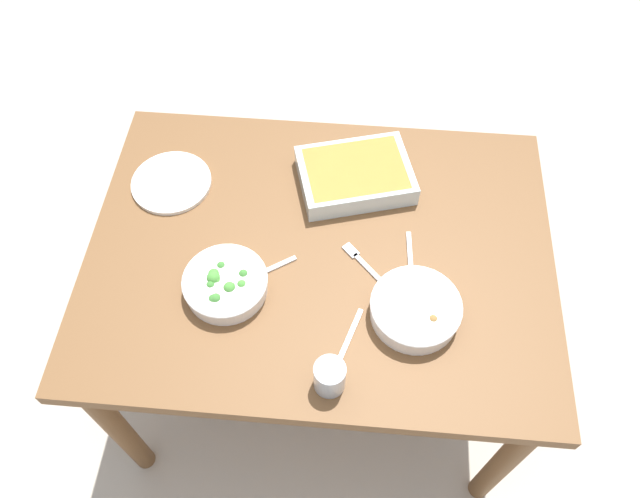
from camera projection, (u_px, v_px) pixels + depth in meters
The scene contains 11 objects.
ground_plane at pixel (320, 362), 2.20m from camera, with size 6.00×6.00×0.00m, color #B2A899.
dining_table at pixel (320, 267), 1.66m from camera, with size 1.20×0.90×0.74m.
stew_bowl at pixel (415, 309), 1.45m from camera, with size 0.22×0.22×0.06m.
broccoli_bowl at pixel (225, 284), 1.49m from camera, with size 0.21×0.21×0.06m.
baking_dish at pixel (355, 174), 1.68m from camera, with size 0.35×0.29×0.06m.
drink_cup at pixel (330, 377), 1.35m from camera, with size 0.07×0.07×0.08m.
side_plate at pixel (171, 183), 1.70m from camera, with size 0.22×0.22×0.01m, color white.
spoon_by_stew at pixel (411, 270), 1.54m from camera, with size 0.03×0.18×0.01m.
spoon_by_broccoli at pixel (256, 275), 1.53m from camera, with size 0.16×0.11×0.01m.
spoon_spare at pixel (344, 349), 1.42m from camera, with size 0.07×0.17×0.01m.
fork_on_table at pixel (364, 264), 1.55m from camera, with size 0.13×0.14×0.01m.
Camera 1 is at (-0.07, 0.86, 2.06)m, focal length 34.45 mm.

